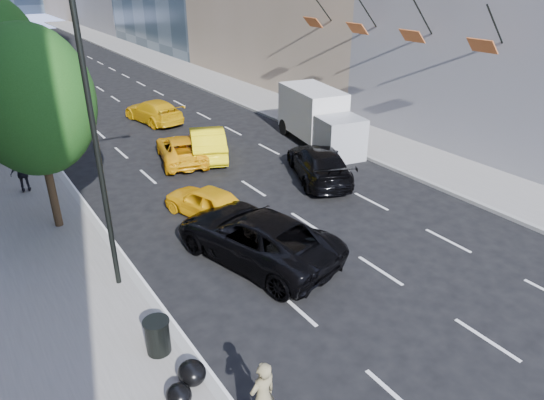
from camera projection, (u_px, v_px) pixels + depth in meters
ground at (358, 280)px, 15.65m from camera, size 160.00×160.00×0.00m
sidewalk_right at (208, 79)px, 43.06m from camera, size 4.00×120.00×0.15m
lamp_near at (96, 105)px, 12.94m from camera, size 2.13×0.22×10.00m
lamp_far at (2, 34)px, 26.39m from camera, size 2.13×0.22×10.00m
tree_near at (33, 102)px, 16.60m from camera, size 4.20×4.20×7.46m
facade_flags at (385, 28)px, 25.78m from camera, size 1.85×13.30×2.05m
black_sedan_lincoln at (256, 236)px, 16.51m from camera, size 4.31×6.69×1.71m
black_sedan_mercedes at (319, 163)px, 22.84m from camera, size 4.22×5.88×1.58m
taxi_a at (207, 202)px, 19.37m from camera, size 2.62×4.14×1.31m
taxi_b at (207, 142)px, 25.53m from camera, size 3.48×5.20×1.62m
taxi_c at (181, 149)px, 24.95m from camera, size 3.32×5.10×1.31m
taxi_d at (153, 111)px, 31.26m from camera, size 2.76×5.21×1.44m
city_bus at (19, 68)px, 39.35m from camera, size 5.90×12.52×3.40m
box_truck at (319, 118)px, 26.91m from camera, size 3.44×6.66×3.04m
pedestrian_b at (23, 174)px, 21.15m from camera, size 1.04×0.57×1.68m
trash_can at (158, 337)px, 12.37m from camera, size 0.62×0.62×0.93m
garbage_bags at (187, 382)px, 11.29m from camera, size 1.15×1.11×0.57m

